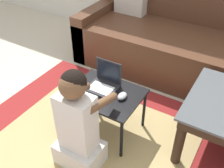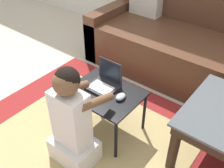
% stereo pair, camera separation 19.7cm
% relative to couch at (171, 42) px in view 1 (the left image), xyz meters
% --- Properties ---
extents(ground_plane, '(16.00, 16.00, 0.00)m').
position_rel_couch_xyz_m(ground_plane, '(-0.02, -1.16, -0.29)').
color(ground_plane, beige).
extents(area_rug, '(2.03, 1.69, 0.01)m').
position_rel_couch_xyz_m(area_rug, '(-0.07, -1.40, -0.29)').
color(area_rug, maroon).
rests_on(area_rug, ground_plane).
extents(couch, '(1.94, 0.92, 0.81)m').
position_rel_couch_xyz_m(couch, '(0.00, 0.00, 0.00)').
color(couch, '#4C2D1E').
rests_on(couch, ground_plane).
extents(laptop_desk, '(0.55, 0.42, 0.39)m').
position_rel_couch_xyz_m(laptop_desk, '(-0.07, -1.21, 0.05)').
color(laptop_desk, black).
rests_on(laptop_desk, ground_plane).
extents(laptop, '(0.22, 0.20, 0.21)m').
position_rel_couch_xyz_m(laptop, '(-0.12, -1.16, 0.13)').
color(laptop, '#232328').
rests_on(laptop, laptop_desk).
extents(computer_mouse, '(0.06, 0.09, 0.04)m').
position_rel_couch_xyz_m(computer_mouse, '(0.07, -1.20, 0.12)').
color(computer_mouse, '#B2B7C1').
rests_on(computer_mouse, laptop_desk).
extents(person_seated, '(0.32, 0.41, 0.80)m').
position_rel_couch_xyz_m(person_seated, '(-0.06, -1.58, 0.08)').
color(person_seated, silver).
rests_on(person_seated, ground_plane).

